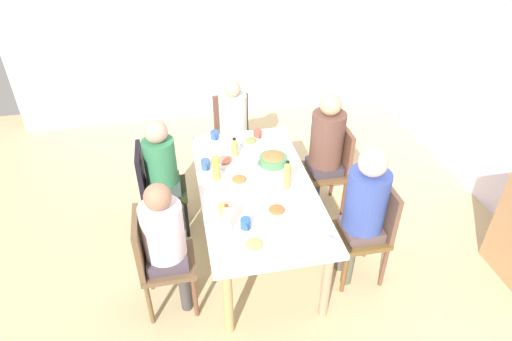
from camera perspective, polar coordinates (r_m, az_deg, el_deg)
ground_plane at (r=4.12m, az=0.00°, el=-10.00°), size 6.50×6.50×0.00m
wall_left at (r=5.88m, az=-5.64°, el=18.87°), size 0.12×5.12×2.60m
dining_table at (r=3.69m, az=0.00°, el=-2.92°), size 1.83×0.94×0.72m
chair_0 at (r=4.10m, az=-12.99°, el=-1.90°), size 0.40×0.40×0.90m
person_0 at (r=3.99m, az=-12.03°, el=0.41°), size 0.30×0.30×1.17m
chair_1 at (r=4.83m, az=-3.05°, el=5.09°), size 0.40×0.40×0.90m
person_1 at (r=4.67m, az=-2.93°, el=6.34°), size 0.30×0.30×1.14m
chair_2 at (r=3.40m, az=-12.81°, el=-10.97°), size 0.40×0.40×0.90m
person_2 at (r=3.27m, az=-11.63°, el=-8.47°), size 0.30×0.30×1.17m
chair_3 at (r=3.68m, az=14.62°, el=-7.12°), size 0.40×0.40×0.90m
person_3 at (r=3.49m, az=13.87°, el=-4.35°), size 0.32×0.32×1.26m
chair_4 at (r=4.33m, az=9.85°, el=0.74°), size 0.40×0.40×0.90m
person_4 at (r=4.17m, az=9.02°, el=3.36°), size 0.31×0.31×1.26m
plate_0 at (r=3.68m, az=-2.21°, el=-1.26°), size 0.22×0.22×0.04m
plate_1 at (r=3.37m, az=2.70°, el=-5.25°), size 0.23×0.23×0.04m
plate_2 at (r=3.93m, az=-4.11°, el=1.24°), size 0.25×0.25×0.04m
plate_3 at (r=4.20m, az=-0.71°, el=3.79°), size 0.21×0.21×0.04m
plate_4 at (r=3.09m, az=-0.23°, el=-9.69°), size 0.22×0.22×0.04m
bowl_0 at (r=3.88m, az=2.21°, el=1.45°), size 0.24×0.24×0.10m
cup_0 at (r=4.28m, az=-5.38°, el=4.61°), size 0.12×0.08×0.08m
cup_1 at (r=3.84m, az=-6.55°, el=0.77°), size 0.11×0.08×0.09m
cup_2 at (r=3.22m, az=-1.36°, el=-6.91°), size 0.11×0.08×0.08m
cup_3 at (r=3.08m, az=9.31°, el=-9.65°), size 0.11×0.07×0.10m
cup_4 at (r=3.82m, az=-0.35°, el=0.77°), size 0.11×0.07×0.08m
cup_5 at (r=4.28m, az=0.19°, el=4.79°), size 0.12×0.08×0.08m
cup_6 at (r=3.35m, az=-4.18°, el=-5.07°), size 0.12×0.08×0.08m
bottle_0 at (r=3.56m, az=4.08°, el=-0.63°), size 0.06×0.06×0.26m
bottle_1 at (r=3.66m, az=-5.24°, el=0.48°), size 0.07×0.07×0.26m
bottle_2 at (r=3.98m, az=-2.81°, el=2.97°), size 0.07×0.07×0.18m
bottle_3 at (r=3.14m, az=-3.78°, el=-6.35°), size 0.06×0.06×0.25m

